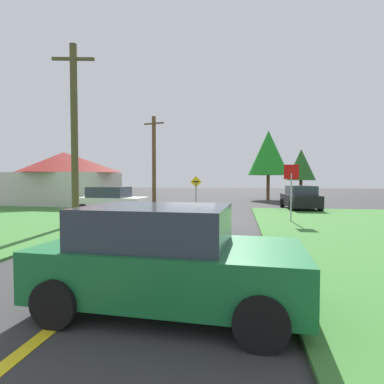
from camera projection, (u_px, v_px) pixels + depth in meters
ground_plane at (192, 219)px, 16.26m from camera, size 120.00×120.00×0.00m
lane_stripe_center at (145, 255)px, 8.36m from camera, size 0.20×14.00×0.01m
stop_sign at (291, 183)px, 14.54m from camera, size 0.68×0.07×2.74m
parked_car_near_building at (112, 201)px, 17.98m from camera, size 3.97×2.26×1.62m
car_on_crossroad at (300, 198)px, 21.02m from camera, size 2.24×4.40×1.62m
car_behind_on_main_road at (168, 257)px, 4.93m from camera, size 4.16×2.37×1.62m
utility_pole_near at (74, 133)px, 13.43m from camera, size 1.79×0.44×7.83m
utility_pole_mid at (154, 159)px, 25.79m from camera, size 1.77×0.59×7.25m
direction_sign at (196, 187)px, 24.60m from camera, size 0.91×0.09×2.32m
oak_tree_left at (268, 153)px, 31.40m from camera, size 4.07×4.07×6.98m
pine_tree_center at (301, 165)px, 36.16m from camera, size 3.30×3.30×5.59m
barn at (64, 179)px, 25.11m from camera, size 7.81×6.40×4.24m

